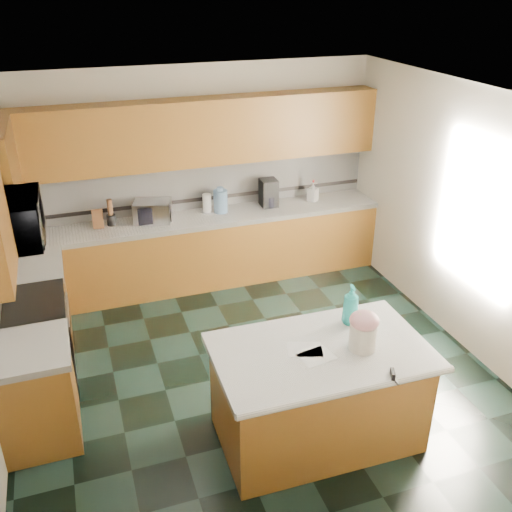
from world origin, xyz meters
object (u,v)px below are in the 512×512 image
island_top (321,352)px  soap_bottle_island (351,305)px  toaster_oven (153,211)px  island_base (318,396)px  coffee_maker (269,193)px  treat_jar (363,336)px  knife_block (98,219)px

island_top → soap_bottle_island: size_ratio=4.75×
soap_bottle_island → toaster_oven: (-1.21, 2.81, -0.06)m
soap_bottle_island → island_base: bearing=-134.4°
island_base → coffee_maker: size_ratio=4.65×
treat_jar → knife_block: (-1.78, 3.17, 0.00)m
treat_jar → toaster_oven: toaster_oven is taller
treat_jar → coffee_maker: size_ratio=0.64×
island_base → coffee_maker: (0.68, 3.10, 0.67)m
knife_block → soap_bottle_island: bearing=-51.7°
treat_jar → coffee_maker: 3.22m
soap_bottle_island → knife_block: (-1.86, 2.81, -0.07)m
toaster_oven → island_base: bearing=-57.9°
soap_bottle_island → toaster_oven: soap_bottle_island is taller
island_top → coffee_maker: 3.18m
coffee_maker → toaster_oven: bearing=-176.9°
treat_jar → soap_bottle_island: 0.38m
island_top → toaster_oven: toaster_oven is taller
island_top → knife_block: size_ratio=7.63×
knife_block → toaster_oven: size_ratio=0.52×
island_top → treat_jar: treat_jar is taller
island_base → coffee_maker: bearing=78.6°
treat_jar → toaster_oven: (-1.13, 3.17, 0.01)m
island_top → treat_jar: bearing=-16.7°
island_base → coffee_maker: 3.25m
island_base → coffee_maker: coffee_maker is taller
island_top → toaster_oven: (-0.82, 3.07, 0.16)m
island_top → knife_block: bearing=116.5°
toaster_oven → knife_block: bearing=-162.8°
island_base → toaster_oven: size_ratio=3.76×
treat_jar → soap_bottle_island: bearing=74.8°
soap_bottle_island → treat_jar: bearing=-90.6°
treat_jar → knife_block: knife_block is taller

